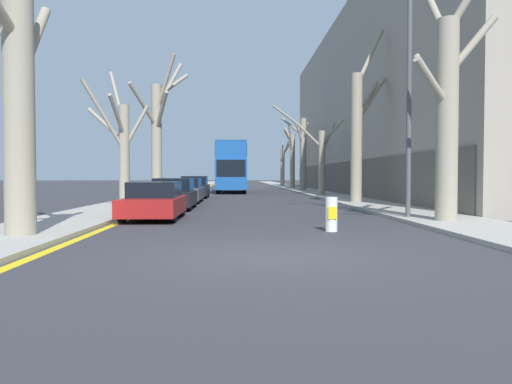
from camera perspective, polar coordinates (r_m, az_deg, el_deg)
ground_plane at (r=9.22m, az=1.99°, el=-7.31°), size 300.00×300.00×0.00m
sidewalk_left at (r=59.33m, az=-7.33°, el=0.50°), size 2.84×120.00×0.12m
sidewalk_right at (r=59.47m, az=4.16°, el=0.51°), size 2.84×120.00×0.12m
building_facade_right at (r=42.03m, az=16.07°, el=9.44°), size 10.08×47.29×14.14m
kerb_line_stripe at (r=59.21m, az=-5.78°, el=0.45°), size 0.24×120.00×0.01m
street_tree_left_0 at (r=12.79m, az=-25.75°, el=9.82°), size 2.34×4.16×7.27m
street_tree_left_1 at (r=22.25m, az=-15.10°, el=5.09°), size 2.87×3.41×6.28m
street_tree_left_2 at (r=31.54m, az=-11.15°, el=6.80°), size 3.18×4.05×8.76m
street_tree_right_0 at (r=16.24m, az=21.02°, el=9.33°), size 2.91×2.79×8.43m
street_tree_right_1 at (r=26.30m, az=11.61°, el=6.87°), size 2.18×1.58×9.24m
street_tree_right_2 at (r=36.38m, az=7.58°, el=3.88°), size 3.47×1.71×5.58m
street_tree_right_3 at (r=47.40m, az=5.26°, el=4.85°), size 3.39×3.46×8.09m
street_tree_right_4 at (r=56.85m, az=4.13°, el=3.93°), size 1.24×3.78×7.37m
street_tree_right_5 at (r=67.43m, az=3.11°, el=3.18°), size 2.20×3.83×7.14m
double_decker_bus at (r=43.80m, az=-2.81°, el=3.12°), size 2.54×10.11×4.27m
parked_car_0 at (r=17.17m, az=-11.57°, el=-1.05°), size 1.80×3.98×1.26m
parked_car_1 at (r=22.25m, az=-9.42°, el=-0.28°), size 1.81×4.06×1.36m
parked_car_2 at (r=27.61m, az=-8.02°, el=0.13°), size 1.72×4.52×1.33m
parked_car_3 at (r=33.24m, az=-7.04°, el=0.50°), size 1.83×4.00×1.44m
lamp_post at (r=17.43m, az=16.85°, el=14.05°), size 1.40×0.20×9.40m
traffic_bollard at (r=13.29m, az=8.61°, el=-2.53°), size 0.32×0.33×0.91m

